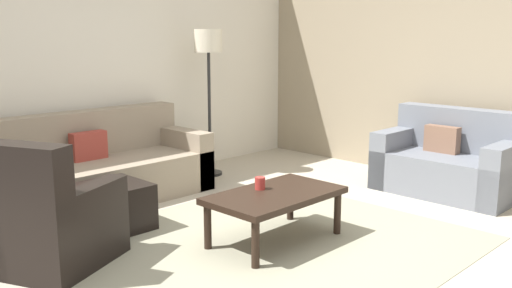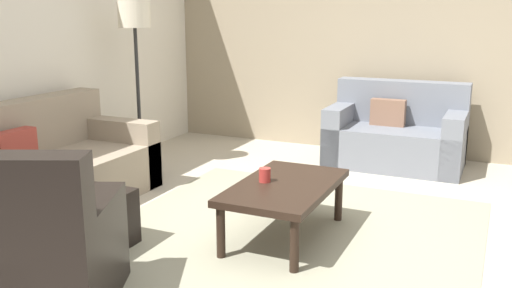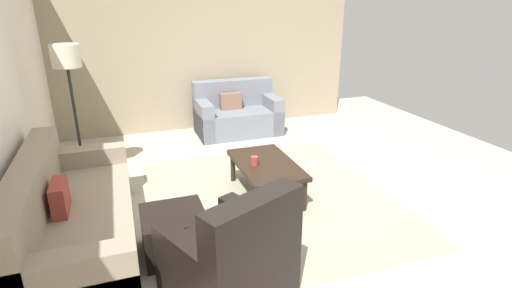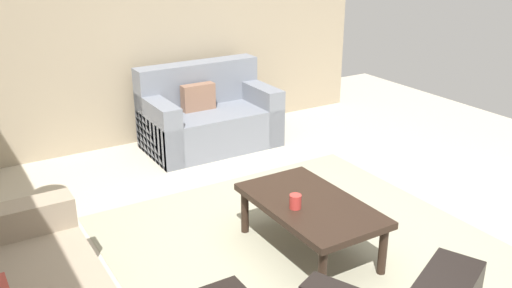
{
  "view_description": "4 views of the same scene",
  "coord_description": "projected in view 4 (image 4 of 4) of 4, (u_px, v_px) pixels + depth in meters",
  "views": [
    {
      "loc": [
        -3.03,
        -2.86,
        1.64
      ],
      "look_at": [
        0.22,
        0.32,
        0.75
      ],
      "focal_mm": 38.82,
      "sensor_mm": 36.0,
      "label": 1
    },
    {
      "loc": [
        -3.39,
        -1.36,
        1.59
      ],
      "look_at": [
        0.14,
        0.24,
        0.67
      ],
      "focal_mm": 38.72,
      "sensor_mm": 36.0,
      "label": 2
    },
    {
      "loc": [
        -3.81,
        1.51,
        2.19
      ],
      "look_at": [
        -0.18,
        0.23,
        0.77
      ],
      "focal_mm": 27.71,
      "sensor_mm": 36.0,
      "label": 3
    },
    {
      "loc": [
        -2.74,
        2.2,
        2.24
      ],
      "look_at": [
        0.28,
        0.36,
        0.87
      ],
      "focal_mm": 39.23,
      "sensor_mm": 36.0,
      "label": 4
    }
  ],
  "objects": [
    {
      "name": "area_rug",
      "position": [
        319.0,
        258.0,
        4.06
      ],
      "size": [
        3.03,
        2.68,
        0.01
      ],
      "primitive_type": "cube",
      "color": "gray",
      "rests_on": "ground_plane"
    },
    {
      "name": "cup",
      "position": [
        295.0,
        202.0,
        3.89
      ],
      "size": [
        0.08,
        0.08,
        0.1
      ],
      "primitive_type": "cylinder",
      "color": "#B2332D",
      "rests_on": "coffee_table"
    },
    {
      "name": "couch_loveseat",
      "position": [
        207.0,
        118.0,
        6.09
      ],
      "size": [
        0.82,
        1.39,
        0.88
      ],
      "color": "slate",
      "rests_on": "ground_plane"
    },
    {
      "name": "ground_plane",
      "position": [
        319.0,
        258.0,
        4.06
      ],
      "size": [
        8.0,
        8.0,
        0.0
      ],
      "primitive_type": "plane",
      "color": "#B2A893"
    },
    {
      "name": "coffee_table",
      "position": [
        310.0,
        208.0,
        4.02
      ],
      "size": [
        1.1,
        0.64,
        0.41
      ],
      "color": "black",
      "rests_on": "ground_plane"
    },
    {
      "name": "stone_feature_panel",
      "position": [
        152.0,
        12.0,
        5.94
      ],
      "size": [
        0.12,
        5.2,
        2.8
      ],
      "primitive_type": "cube",
      "color": "gray",
      "rests_on": "ground_plane"
    }
  ]
}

